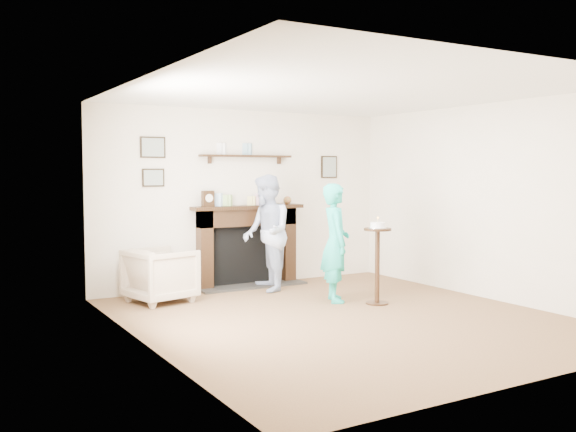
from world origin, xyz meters
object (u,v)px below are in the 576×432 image
Objects in this scene: pedestal_table at (377,251)px; armchair at (161,302)px; woman at (335,301)px; man at (267,291)px.

armchair is at bearing 147.27° from pedestal_table.
woman is 0.85m from pedestal_table.
man is 1.77m from pedestal_table.
man is 1.48× the size of pedestal_table.
man reaches higher than woman.
man is at bearing 43.20° from woman.
pedestal_table is (0.76, -1.46, 0.66)m from man.
man is 1.07× the size of woman.
woman is (0.41, -1.06, 0.00)m from man.
man is at bearing 117.58° from pedestal_table.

